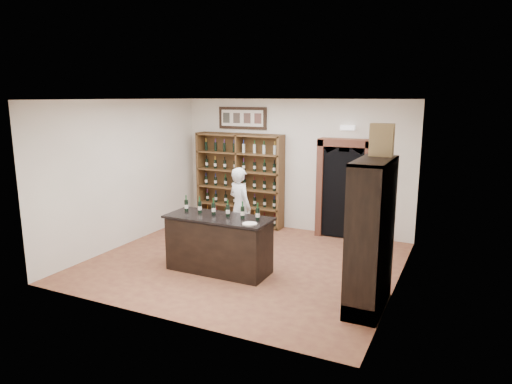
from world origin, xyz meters
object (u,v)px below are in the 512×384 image
(tasting_counter, at_px, (219,244))
(counter_bottle_0, at_px, (186,205))
(shopkeeper, at_px, (240,207))
(wine_crate, at_px, (382,140))
(side_cabinet, at_px, (372,259))
(wine_shelf, at_px, (240,179))

(tasting_counter, relative_size, counter_bottle_0, 6.27)
(counter_bottle_0, bearing_deg, shopkeeper, 73.52)
(wine_crate, bearing_deg, counter_bottle_0, -178.50)
(side_cabinet, relative_size, wine_crate, 4.65)
(tasting_counter, distance_m, side_cabinet, 2.75)
(tasting_counter, bearing_deg, counter_bottle_0, 173.62)
(wine_crate, bearing_deg, shopkeeper, 157.55)
(side_cabinet, xyz_separation_m, shopkeeper, (-3.05, 1.73, 0.07))
(wine_shelf, height_order, shopkeeper, wine_shelf)
(side_cabinet, height_order, wine_crate, wine_crate)
(wine_shelf, bearing_deg, shopkeeper, -62.70)
(counter_bottle_0, bearing_deg, side_cabinet, -6.30)
(wine_shelf, bearing_deg, tasting_counter, -69.44)
(side_cabinet, relative_size, shopkeeper, 1.34)
(side_cabinet, distance_m, shopkeeper, 3.50)
(wine_shelf, xyz_separation_m, wine_crate, (3.80, -2.87, 1.34))
(wine_shelf, distance_m, counter_bottle_0, 2.88)
(wine_shelf, relative_size, wine_crate, 4.65)
(shopkeeper, distance_m, wine_crate, 3.69)
(wine_shelf, bearing_deg, side_cabinet, -40.21)
(wine_shelf, distance_m, shopkeeper, 1.72)
(wine_crate, bearing_deg, wine_shelf, 144.80)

